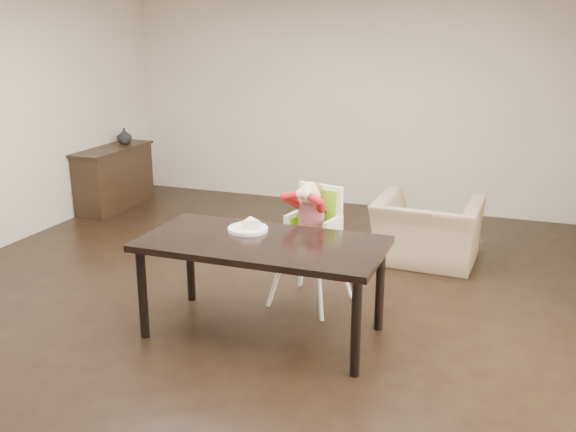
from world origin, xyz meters
name	(u,v)px	position (x,y,z in m)	size (l,w,h in m)	color
ground	(239,305)	(0.00, 0.00, 0.00)	(7.00, 7.00, 0.00)	black
room_walls	(234,83)	(0.00, 0.00, 1.86)	(6.02, 7.02, 2.71)	beige
dining_table	(262,251)	(0.39, -0.40, 0.67)	(1.80, 0.90, 0.75)	black
high_chair	(312,218)	(0.55, 0.29, 0.75)	(0.53, 0.53, 1.06)	white
plate	(249,227)	(0.20, -0.21, 0.78)	(0.31, 0.31, 0.09)	white
armchair	(428,220)	(1.33, 1.61, 0.44)	(1.00, 0.65, 0.87)	#9B8362
sideboard	(114,178)	(-2.78, 2.27, 0.40)	(0.44, 1.26, 0.79)	black
vase	(124,136)	(-2.78, 2.56, 0.89)	(0.20, 0.21, 0.20)	#99999E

